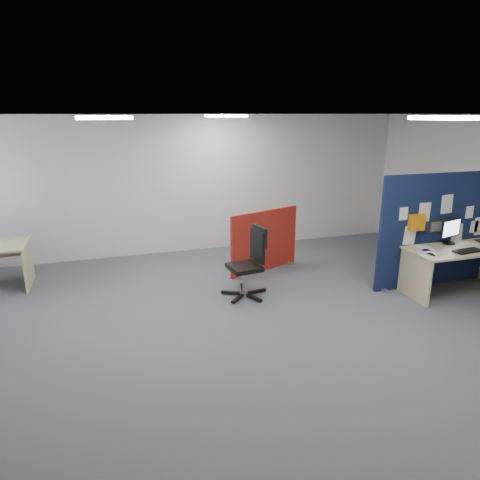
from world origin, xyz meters
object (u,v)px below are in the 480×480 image
object	(u,v)px
monitor_main	(451,230)
red_divider	(265,242)
main_desk	(458,258)
office_chair	(251,258)
navy_divider	(439,230)

from	to	relation	value
monitor_main	red_divider	bearing A→B (deg)	133.04
main_desk	office_chair	distance (m)	3.23
main_desk	navy_divider	bearing A→B (deg)	107.53
navy_divider	main_desk	size ratio (longest dim) A/B	1.32
main_desk	monitor_main	xyz separation A→B (m)	(-0.02, 0.20, 0.40)
main_desk	monitor_main	world-z (taller)	monitor_main
main_desk	red_divider	size ratio (longest dim) A/B	1.21
main_desk	office_chair	size ratio (longest dim) A/B	1.58
red_divider	navy_divider	bearing A→B (deg)	-50.45
red_divider	monitor_main	bearing A→B (deg)	-52.07
navy_divider	red_divider	world-z (taller)	navy_divider
navy_divider	main_desk	xyz separation A→B (m)	(0.11, -0.36, -0.36)
red_divider	office_chair	xyz separation A→B (m)	(-0.58, -0.97, 0.07)
navy_divider	main_desk	bearing A→B (deg)	-72.47
navy_divider	office_chair	size ratio (longest dim) A/B	2.09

